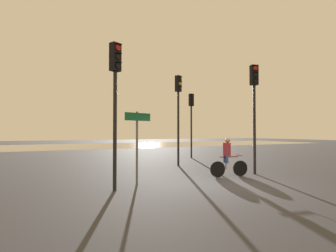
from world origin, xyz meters
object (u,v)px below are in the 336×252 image
object	(u,v)px
traffic_light_near_left	(115,88)
direction_sign_post	(137,137)
traffic_light_center	(178,104)
cyclist	(228,157)
traffic_light_far_right	(191,113)
traffic_light_near_right	(254,99)

from	to	relation	value
traffic_light_near_left	direction_sign_post	world-z (taller)	traffic_light_near_left
direction_sign_post	traffic_light_center	bearing A→B (deg)	-150.13
traffic_light_center	cyclist	world-z (taller)	traffic_light_center
traffic_light_near_left	traffic_light_far_right	bearing A→B (deg)	-161.10
traffic_light_center	cyclist	bearing A→B (deg)	68.77
traffic_light_near_left	cyclist	distance (m)	5.52
traffic_light_center	direction_sign_post	world-z (taller)	traffic_light_center
traffic_light_near_right	direction_sign_post	world-z (taller)	traffic_light_near_right
traffic_light_center	direction_sign_post	bearing A→B (deg)	23.70
cyclist	traffic_light_center	bearing A→B (deg)	-167.90
traffic_light_center	traffic_light_near_left	bearing A→B (deg)	21.48
cyclist	direction_sign_post	bearing A→B (deg)	-81.09
traffic_light_far_right	direction_sign_post	size ratio (longest dim) A/B	1.81
traffic_light_center	traffic_light_near_left	distance (m)	6.72
traffic_light_center	traffic_light_far_right	xyz separation A→B (m)	(3.08, 3.51, -0.22)
traffic_light_center	traffic_light_near_right	bearing A→B (deg)	89.33
traffic_light_near_right	cyclist	world-z (taller)	traffic_light_near_right
traffic_light_center	traffic_light_far_right	size ratio (longest dim) A/B	1.07
traffic_light_far_right	cyclist	world-z (taller)	traffic_light_far_right
direction_sign_post	traffic_light_near_left	bearing A→B (deg)	17.10
traffic_light_center	traffic_light_far_right	bearing A→B (deg)	-152.80
traffic_light_far_right	traffic_light_near_left	xyz separation A→B (m)	(-8.00, -8.09, 0.01)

